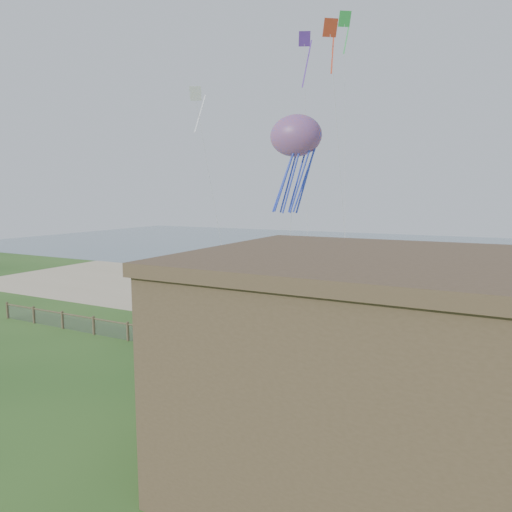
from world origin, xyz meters
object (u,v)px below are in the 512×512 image
object	(u,v)px
chainlink_fence	(206,346)
octopus_kite	(295,163)
picnic_table	(285,371)
motel	(434,383)

from	to	relation	value
chainlink_fence	octopus_kite	distance (m)	15.93
chainlink_fence	picnic_table	size ratio (longest dim) A/B	20.73
chainlink_fence	picnic_table	distance (m)	5.52
chainlink_fence	octopus_kite	size ratio (longest dim) A/B	4.63
picnic_table	octopus_kite	bearing A→B (deg)	104.69
chainlink_fence	motel	distance (m)	15.06
motel	picnic_table	size ratio (longest dim) A/B	8.59
chainlink_fence	picnic_table	bearing A→B (deg)	-10.44
motel	picnic_table	distance (m)	10.16
picnic_table	octopus_kite	xyz separation A→B (m)	(-4.61, 12.30, 11.39)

